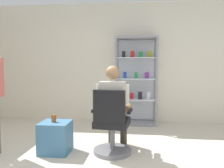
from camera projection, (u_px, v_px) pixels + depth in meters
name	position (u px, v px, depth m)	size (l,w,h in m)	color
back_wall	(119.00, 63.00, 5.39)	(6.00, 0.10, 2.70)	silver
display_cabinet_main	(136.00, 80.00, 5.14)	(0.90, 0.45, 1.90)	gray
office_chair	(112.00, 128.00, 3.38)	(0.59, 0.56, 0.96)	slate
seated_shopkeeper	(114.00, 104.00, 3.51)	(0.52, 0.59, 1.29)	#3F382D
storage_crate	(55.00, 137.00, 3.47)	(0.43, 0.41, 0.46)	teal
tea_glass	(54.00, 118.00, 3.44)	(0.07, 0.07, 0.11)	brown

